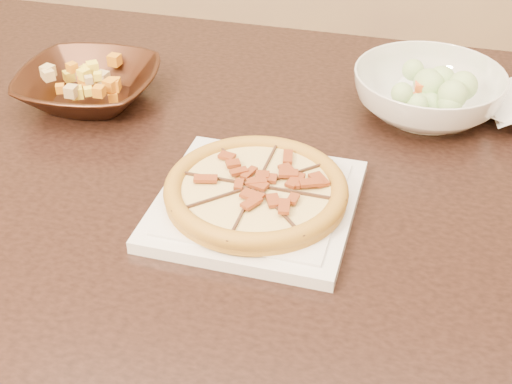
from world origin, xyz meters
TOP-DOWN VIEW (x-y plane):
  - dining_table at (-0.18, 0.19)m, footprint 1.63×1.17m
  - plate at (-0.07, 0.04)m, footprint 0.30×0.30m
  - pizza at (-0.07, 0.04)m, footprint 0.25×0.25m
  - bronze_bowl at (-0.38, 0.31)m, footprint 0.24×0.24m
  - mixed_dish at (-0.39, 0.31)m, footprint 0.10×0.12m
  - salad_bowl at (0.18, 0.34)m, footprint 0.32×0.32m
  - salad at (0.18, 0.34)m, footprint 0.12×0.11m

SIDE VIEW (x-z plane):
  - dining_table at x=-0.18m, z-range 0.28..1.03m
  - plate at x=-0.07m, z-range 0.75..0.77m
  - bronze_bowl at x=-0.38m, z-range 0.75..0.81m
  - pizza at x=-0.07m, z-range 0.77..0.80m
  - salad_bowl at x=0.18m, z-range 0.75..0.83m
  - mixed_dish at x=-0.39m, z-range 0.81..0.83m
  - salad at x=0.18m, z-range 0.83..0.86m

